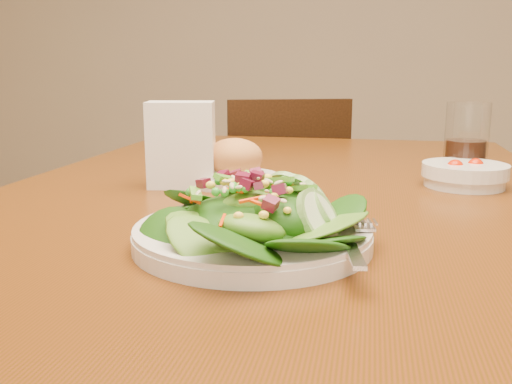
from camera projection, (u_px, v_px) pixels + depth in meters
dining_table at (278, 255)px, 0.90m from camera, size 0.90×1.40×0.75m
chair_far at (281, 219)px, 1.88m from camera, size 0.50×0.50×0.85m
salad_plate at (261, 222)px, 0.61m from camera, size 0.26×0.26×0.08m
bread_plate at (234, 165)px, 0.94m from camera, size 0.15×0.15×0.08m
tomato_bowl at (465, 174)px, 0.92m from camera, size 0.14×0.14×0.04m
drinking_glass at (466, 145)px, 1.00m from camera, size 0.07×0.07×0.13m
napkin_holder at (181, 142)px, 0.91m from camera, size 0.11×0.08×0.14m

